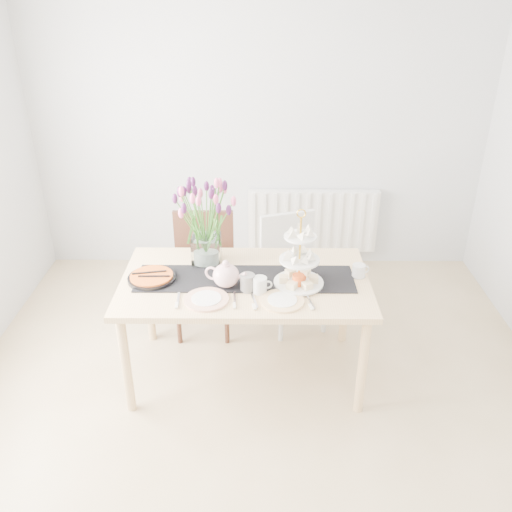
{
  "coord_description": "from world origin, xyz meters",
  "views": [
    {
      "loc": [
        0.01,
        -2.44,
        2.5
      ],
      "look_at": [
        -0.01,
        0.53,
        0.95
      ],
      "focal_mm": 38.0,
      "sensor_mm": 36.0,
      "label": 1
    }
  ],
  "objects_px": {
    "cream_jug": "(359,271)",
    "tart_tin": "(152,278)",
    "chair_white": "(292,262)",
    "plate_left": "(206,299)",
    "radiator": "(313,221)",
    "teapot": "(226,275)",
    "mug_grey": "(247,283)",
    "chair_brown": "(204,264)",
    "plate_right": "(282,301)",
    "mug_white": "(260,285)",
    "cake_stand": "(299,266)",
    "dining_table": "(245,289)",
    "mug_orange": "(298,281)",
    "tulip_vase": "(205,210)"
  },
  "relations": [
    {
      "from": "dining_table",
      "to": "mug_white",
      "type": "height_order",
      "value": "mug_white"
    },
    {
      "from": "chair_brown",
      "to": "chair_white",
      "type": "height_order",
      "value": "chair_brown"
    },
    {
      "from": "mug_white",
      "to": "radiator",
      "type": "bearing_deg",
      "value": 66.91
    },
    {
      "from": "radiator",
      "to": "plate_left",
      "type": "distance_m",
      "value": 2.06
    },
    {
      "from": "cake_stand",
      "to": "plate_left",
      "type": "height_order",
      "value": "cake_stand"
    },
    {
      "from": "chair_white",
      "to": "mug_white",
      "type": "distance_m",
      "value": 0.92
    },
    {
      "from": "cream_jug",
      "to": "teapot",
      "type": "bearing_deg",
      "value": 177.23
    },
    {
      "from": "chair_brown",
      "to": "plate_right",
      "type": "bearing_deg",
      "value": -57.74
    },
    {
      "from": "plate_right",
      "to": "mug_orange",
      "type": "bearing_deg",
      "value": 58.43
    },
    {
      "from": "mug_white",
      "to": "tart_tin",
      "type": "bearing_deg",
      "value": 160.47
    },
    {
      "from": "plate_left",
      "to": "tulip_vase",
      "type": "bearing_deg",
      "value": 94.48
    },
    {
      "from": "dining_table",
      "to": "tart_tin",
      "type": "distance_m",
      "value": 0.61
    },
    {
      "from": "radiator",
      "to": "plate_left",
      "type": "height_order",
      "value": "plate_left"
    },
    {
      "from": "cake_stand",
      "to": "plate_right",
      "type": "height_order",
      "value": "cake_stand"
    },
    {
      "from": "mug_white",
      "to": "plate_right",
      "type": "xyz_separation_m",
      "value": [
        0.13,
        -0.11,
        -0.04
      ]
    },
    {
      "from": "tulip_vase",
      "to": "cake_stand",
      "type": "bearing_deg",
      "value": -25.9
    },
    {
      "from": "tart_tin",
      "to": "plate_left",
      "type": "height_order",
      "value": "tart_tin"
    },
    {
      "from": "cake_stand",
      "to": "cream_jug",
      "type": "xyz_separation_m",
      "value": [
        0.4,
        0.11,
        -0.09
      ]
    },
    {
      "from": "radiator",
      "to": "mug_grey",
      "type": "relative_size",
      "value": 11.0
    },
    {
      "from": "cream_jug",
      "to": "plate_right",
      "type": "height_order",
      "value": "cream_jug"
    },
    {
      "from": "mug_white",
      "to": "mug_orange",
      "type": "height_order",
      "value": "mug_white"
    },
    {
      "from": "cream_jug",
      "to": "mug_white",
      "type": "xyz_separation_m",
      "value": [
        -0.64,
        -0.2,
        0.01
      ]
    },
    {
      "from": "cake_stand",
      "to": "tulip_vase",
      "type": "bearing_deg",
      "value": 154.1
    },
    {
      "from": "cake_stand",
      "to": "mug_orange",
      "type": "xyz_separation_m",
      "value": [
        -0.01,
        -0.03,
        -0.09
      ]
    },
    {
      "from": "chair_brown",
      "to": "mug_grey",
      "type": "xyz_separation_m",
      "value": [
        0.35,
        -0.74,
        0.27
      ]
    },
    {
      "from": "chair_brown",
      "to": "mug_orange",
      "type": "distance_m",
      "value": 1.0
    },
    {
      "from": "tart_tin",
      "to": "radiator",
      "type": "bearing_deg",
      "value": 53.88
    },
    {
      "from": "cream_jug",
      "to": "tart_tin",
      "type": "height_order",
      "value": "cream_jug"
    },
    {
      "from": "cake_stand",
      "to": "mug_grey",
      "type": "relative_size",
      "value": 4.24
    },
    {
      "from": "dining_table",
      "to": "mug_grey",
      "type": "xyz_separation_m",
      "value": [
        0.02,
        -0.14,
        0.13
      ]
    },
    {
      "from": "chair_brown",
      "to": "tart_tin",
      "type": "xyz_separation_m",
      "value": [
        -0.27,
        -0.62,
        0.23
      ]
    },
    {
      "from": "chair_white",
      "to": "mug_grey",
      "type": "bearing_deg",
      "value": -130.53
    },
    {
      "from": "tulip_vase",
      "to": "chair_brown",
      "type": "bearing_deg",
      "value": 100.5
    },
    {
      "from": "cake_stand",
      "to": "tart_tin",
      "type": "height_order",
      "value": "cake_stand"
    },
    {
      "from": "radiator",
      "to": "mug_white",
      "type": "xyz_separation_m",
      "value": [
        -0.49,
        -1.77,
        0.35
      ]
    },
    {
      "from": "cream_jug",
      "to": "mug_grey",
      "type": "relative_size",
      "value": 0.78
    },
    {
      "from": "mug_orange",
      "to": "tulip_vase",
      "type": "bearing_deg",
      "value": 110.09
    },
    {
      "from": "mug_grey",
      "to": "cream_jug",
      "type": "bearing_deg",
      "value": 0.16
    },
    {
      "from": "teapot",
      "to": "mug_grey",
      "type": "height_order",
      "value": "teapot"
    },
    {
      "from": "mug_grey",
      "to": "dining_table",
      "type": "bearing_deg",
      "value": 83.94
    },
    {
      "from": "cake_stand",
      "to": "plate_right",
      "type": "relative_size",
      "value": 1.75
    },
    {
      "from": "teapot",
      "to": "mug_orange",
      "type": "xyz_separation_m",
      "value": [
        0.45,
        -0.0,
        -0.04
      ]
    },
    {
      "from": "chair_white",
      "to": "plate_left",
      "type": "relative_size",
      "value": 3.24
    },
    {
      "from": "plate_left",
      "to": "radiator",
      "type": "bearing_deg",
      "value": 66.47
    },
    {
      "from": "chair_brown",
      "to": "cake_stand",
      "type": "distance_m",
      "value": 1.01
    },
    {
      "from": "chair_brown",
      "to": "mug_orange",
      "type": "xyz_separation_m",
      "value": [
        0.67,
        -0.7,
        0.26
      ]
    },
    {
      "from": "chair_brown",
      "to": "cake_stand",
      "type": "relative_size",
      "value": 1.99
    },
    {
      "from": "cream_jug",
      "to": "mug_orange",
      "type": "relative_size",
      "value": 0.95
    },
    {
      "from": "chair_brown",
      "to": "teapot",
      "type": "xyz_separation_m",
      "value": [
        0.22,
        -0.7,
        0.3
      ]
    },
    {
      "from": "dining_table",
      "to": "cream_jug",
      "type": "bearing_deg",
      "value": 3.21
    }
  ]
}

